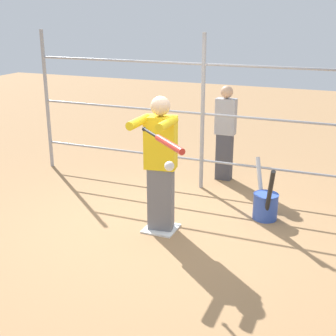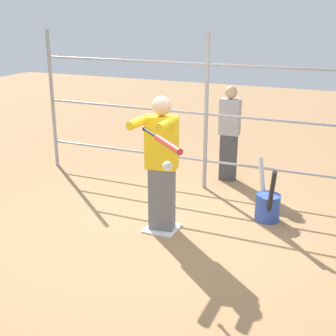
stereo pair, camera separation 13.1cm
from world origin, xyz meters
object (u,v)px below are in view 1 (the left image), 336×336
baseball_bat_swinging (166,142)px  bat_bucket (265,204)px  bystander_behind_fence (225,132)px  softball_in_flight (169,166)px  batter (160,161)px

baseball_bat_swinging → bat_bucket: baseball_bat_swinging is taller
bat_bucket → bystander_behind_fence: bystander_behind_fence is taller
baseball_bat_swinging → softball_in_flight: size_ratio=7.53×
softball_in_flight → bat_bucket: softball_in_flight is taller
baseball_bat_swinging → bat_bucket: bearing=-114.1°
batter → softball_in_flight: size_ratio=17.72×
softball_in_flight → batter: bearing=-62.3°
batter → softball_in_flight: batter is taller
bat_bucket → baseball_bat_swinging: bearing=65.9°
softball_in_flight → bystander_behind_fence: bearing=-84.6°
bystander_behind_fence → batter: bearing=84.0°
batter → bat_bucket: (-1.15, -0.83, -0.71)m
softball_in_flight → bystander_behind_fence: 3.15m
softball_in_flight → bystander_behind_fence: bystander_behind_fence is taller
softball_in_flight → bat_bucket: bearing=-109.2°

